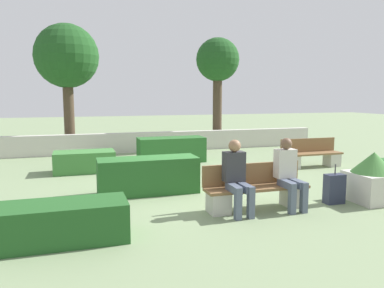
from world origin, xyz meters
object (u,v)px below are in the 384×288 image
at_px(person_seated_man, 288,170).
at_px(tree_leftmost, 67,58).
at_px(bench_front, 256,192).
at_px(planter_corner_left, 373,177).
at_px(person_seated_woman, 237,173).
at_px(tree_center_left, 218,63).
at_px(suitcase, 334,189).
at_px(bench_left_side, 311,156).

relative_size(person_seated_man, tree_leftmost, 0.28).
xyz_separation_m(bench_front, tree_leftmost, (-3.38, 8.45, 3.12)).
bearing_deg(planter_corner_left, person_seated_woman, 178.00).
bearing_deg(tree_center_left, suitcase, -95.10).
bearing_deg(tree_leftmost, suitcase, -59.86).
bearing_deg(person_seated_man, suitcase, -0.45).
relative_size(planter_corner_left, suitcase, 1.27).
relative_size(planter_corner_left, tree_leftmost, 0.21).
distance_m(bench_front, person_seated_man, 0.72).
bearing_deg(planter_corner_left, bench_left_side, 73.95).
bearing_deg(tree_center_left, person_seated_woman, -108.83).
height_order(person_seated_woman, planter_corner_left, person_seated_woman).
height_order(person_seated_man, planter_corner_left, person_seated_man).
height_order(suitcase, tree_center_left, tree_center_left).
bearing_deg(bench_left_side, bench_front, -136.61).
distance_m(bench_left_side, suitcase, 3.81).
distance_m(person_seated_man, tree_center_left, 8.85).
distance_m(tree_leftmost, tree_center_left, 5.74).
height_order(suitcase, tree_leftmost, tree_leftmost).
bearing_deg(bench_front, person_seated_man, -13.42).
height_order(bench_left_side, tree_center_left, tree_center_left).
height_order(person_seated_man, tree_leftmost, tree_leftmost).
height_order(bench_front, person_seated_woman, person_seated_woman).
bearing_deg(tree_leftmost, planter_corner_left, -56.19).
height_order(planter_corner_left, suitcase, planter_corner_left).
distance_m(person_seated_woman, tree_leftmost, 9.47).
height_order(bench_front, suitcase, bench_front).
relative_size(bench_front, person_seated_man, 1.51).
bearing_deg(tree_center_left, bench_left_side, -77.59).
relative_size(bench_front, tree_leftmost, 0.43).
bearing_deg(suitcase, person_seated_woman, 179.74).
bearing_deg(bench_left_side, planter_corner_left, -105.68).
height_order(person_seated_man, suitcase, person_seated_man).
distance_m(bench_front, bench_left_side, 4.70).
xyz_separation_m(bench_left_side, planter_corner_left, (-0.99, -3.44, 0.18)).
bearing_deg(tree_center_left, tree_leftmost, 176.61).
bearing_deg(person_seated_man, person_seated_woman, 179.93).
bearing_deg(bench_front, suitcase, -5.24).
bearing_deg(bench_left_side, suitcase, -118.10).
height_order(person_seated_woman, tree_leftmost, tree_leftmost).
distance_m(bench_front, suitcase, 1.62).
bearing_deg(tree_center_left, planter_corner_left, -89.39).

